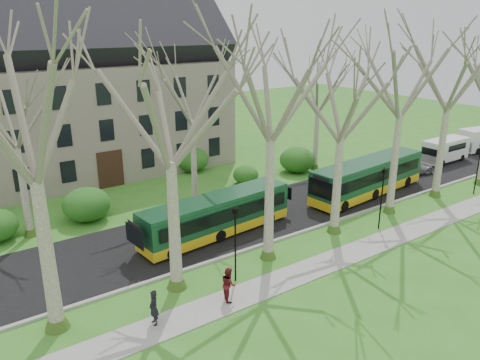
# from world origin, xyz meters

# --- Properties ---
(ground) EXTENTS (120.00, 120.00, 0.00)m
(ground) POSITION_xyz_m (0.00, 0.00, 0.00)
(ground) COLOR #387822
(ground) RESTS_ON ground
(sidewalk) EXTENTS (70.00, 2.00, 0.06)m
(sidewalk) POSITION_xyz_m (0.00, -2.50, 0.03)
(sidewalk) COLOR gray
(sidewalk) RESTS_ON ground
(road) EXTENTS (80.00, 8.00, 0.06)m
(road) POSITION_xyz_m (0.00, 5.50, 0.03)
(road) COLOR black
(road) RESTS_ON ground
(curb) EXTENTS (80.00, 0.25, 0.14)m
(curb) POSITION_xyz_m (0.00, 1.50, 0.07)
(curb) COLOR #A5A39E
(curb) RESTS_ON ground
(building) EXTENTS (26.50, 12.20, 16.00)m
(building) POSITION_xyz_m (-6.00, 24.00, 8.07)
(building) COLOR gray
(building) RESTS_ON ground
(tree_row_verge) EXTENTS (49.00, 7.00, 14.00)m
(tree_row_verge) POSITION_xyz_m (0.00, 0.30, 7.00)
(tree_row_verge) COLOR gray
(tree_row_verge) RESTS_ON ground
(tree_row_far) EXTENTS (33.00, 7.00, 12.00)m
(tree_row_far) POSITION_xyz_m (-1.33, 11.00, 6.00)
(tree_row_far) COLOR gray
(tree_row_far) RESTS_ON ground
(lamp_row) EXTENTS (36.22, 0.22, 4.30)m
(lamp_row) POSITION_xyz_m (-0.00, -1.00, 2.57)
(lamp_row) COLOR black
(lamp_row) RESTS_ON ground
(hedges) EXTENTS (30.60, 8.60, 2.00)m
(hedges) POSITION_xyz_m (-4.67, 14.00, 1.00)
(hedges) COLOR #2E661D
(hedges) RESTS_ON ground
(bus_lead) EXTENTS (11.12, 3.26, 2.74)m
(bus_lead) POSITION_xyz_m (-3.70, 4.54, 1.43)
(bus_lead) COLOR #144626
(bus_lead) RESTS_ON road
(bus_follow) EXTENTS (12.13, 3.63, 2.99)m
(bus_follow) POSITION_xyz_m (10.57, 3.99, 1.55)
(bus_follow) COLOR #144626
(bus_follow) RESTS_ON road
(sedan) EXTENTS (5.00, 2.91, 1.36)m
(sedan) POSITION_xyz_m (18.09, 5.36, 0.74)
(sedan) COLOR #B0B1B5
(sedan) RESTS_ON road
(van_a) EXTENTS (5.40, 1.97, 2.36)m
(van_a) POSITION_xyz_m (24.47, 5.88, 1.24)
(van_a) COLOR white
(van_a) RESTS_ON road
(pedestrian_a) EXTENTS (0.46, 0.66, 1.75)m
(pedestrian_a) POSITION_xyz_m (-11.38, -2.13, 0.94)
(pedestrian_a) COLOR black
(pedestrian_a) RESTS_ON sidewalk
(pedestrian_b) EXTENTS (0.93, 1.05, 1.80)m
(pedestrian_b) POSITION_xyz_m (-7.39, -2.43, 0.96)
(pedestrian_b) COLOR maroon
(pedestrian_b) RESTS_ON sidewalk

